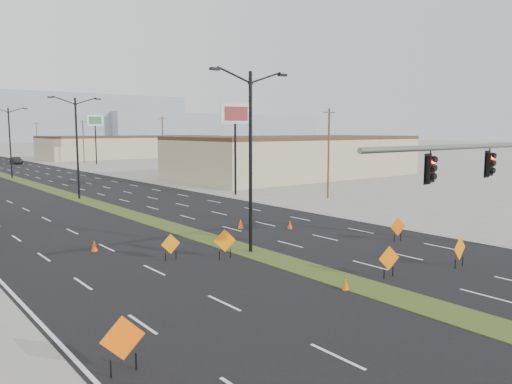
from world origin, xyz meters
TOP-DOWN VIEW (x-y plane):
  - ground at (0.00, 0.00)m, footprint 600.00×600.00m
  - building_se_near at (34.00, 45.00)m, footprint 36.00×18.00m
  - building_se_far at (38.00, 110.00)m, footprint 44.00×16.00m
  - mesa_east at (180.00, 290.00)m, footprint 160.00×50.00m
  - signal_mast at (8.56, 2.00)m, footprint 16.30×0.60m
  - streetlight_0 at (0.00, 12.00)m, footprint 5.15×0.24m
  - streetlight_1 at (0.00, 40.00)m, footprint 5.15×0.24m
  - streetlight_2 at (0.00, 68.00)m, footprint 5.15×0.24m
  - utility_pole_0 at (20.00, 25.00)m, footprint 1.60×0.20m
  - utility_pole_1 at (20.00, 60.00)m, footprint 1.60×0.20m
  - utility_pole_2 at (20.00, 95.00)m, footprint 1.60×0.20m
  - utility_pole_3 at (20.00, 130.00)m, footprint 1.60×0.20m
  - car_mid at (7.95, 100.43)m, footprint 1.66×4.39m
  - construction_sign_0 at (-11.50, 3.00)m, footprint 1.29×0.17m
  - construction_sign_1 at (-4.40, 13.21)m, footprint 1.07×0.13m
  - construction_sign_2 at (-2.00, 11.66)m, footprint 1.15×0.40m
  - construction_sign_3 at (2.00, 4.11)m, footprint 1.10×0.34m
  - construction_sign_4 at (6.21, 3.00)m, footprint 1.19×0.16m
  - construction_sign_5 at (8.75, 8.48)m, footprint 1.12×0.31m
  - cone_0 at (-0.94, 4.13)m, footprint 0.40×0.40m
  - cone_1 at (3.64, 17.83)m, footprint 0.43×0.43m
  - cone_2 at (6.26, 15.60)m, footprint 0.40×0.40m
  - cone_3 at (-6.85, 17.64)m, footprint 0.43×0.43m
  - pole_sign_east_near at (14.36, 33.15)m, footprint 3.05×1.47m
  - pole_sign_east_far at (20.74, 89.97)m, footprint 3.24×0.46m

SIDE VIEW (x-z plane):
  - ground at x=0.00m, z-range 0.00..0.00m
  - cone_0 at x=-0.94m, z-range 0.00..0.54m
  - cone_2 at x=6.26m, z-range 0.00..0.59m
  - cone_3 at x=-6.85m, z-range 0.00..0.65m
  - cone_1 at x=3.64m, z-range 0.00..0.67m
  - car_mid at x=7.95m, z-range 0.00..1.43m
  - construction_sign_1 at x=-4.40m, z-range 0.12..1.54m
  - construction_sign_3 at x=2.00m, z-range 0.13..1.63m
  - construction_sign_5 at x=8.75m, z-range 0.13..1.65m
  - construction_sign_4 at x=6.21m, z-range 0.14..1.72m
  - construction_sign_2 at x=-2.00m, z-range 0.14..1.74m
  - construction_sign_0 at x=-11.50m, z-range 0.15..1.87m
  - building_se_far at x=38.00m, z-range 0.00..5.00m
  - building_se_near at x=34.00m, z-range 0.00..5.50m
  - utility_pole_0 at x=20.00m, z-range 0.17..9.17m
  - utility_pole_1 at x=20.00m, z-range 0.17..9.17m
  - utility_pole_2 at x=20.00m, z-range 0.17..9.17m
  - utility_pole_3 at x=20.00m, z-range 0.17..9.17m
  - signal_mast at x=8.56m, z-range 0.79..8.79m
  - streetlight_0 at x=0.00m, z-range 0.41..10.43m
  - streetlight_1 at x=0.00m, z-range 0.41..10.43m
  - streetlight_2 at x=0.00m, z-range 0.41..10.43m
  - pole_sign_east_near at x=14.36m, z-range 3.05..12.67m
  - pole_sign_east_far at x=20.74m, z-range 3.16..13.09m
  - mesa_east at x=180.00m, z-range 0.00..18.00m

